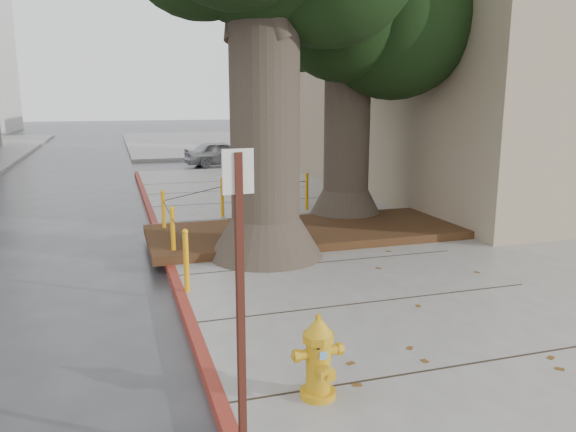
{
  "coord_description": "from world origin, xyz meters",
  "views": [
    {
      "loc": [
        -2.82,
        -6.69,
        2.93
      ],
      "look_at": [
        -0.23,
        1.58,
        1.1
      ],
      "focal_mm": 35.0,
      "sensor_mm": 36.0,
      "label": 1
    }
  ],
  "objects_px": {
    "fire_hydrant": "(318,357)",
    "car_red": "(426,147)",
    "signpost": "(240,286)",
    "car_silver": "(221,153)"
  },
  "relations": [
    {
      "from": "fire_hydrant",
      "to": "signpost",
      "type": "distance_m",
      "value": 1.4
    },
    {
      "from": "fire_hydrant",
      "to": "signpost",
      "type": "xyz_separation_m",
      "value": [
        -0.85,
        -0.54,
        0.97
      ]
    },
    {
      "from": "signpost",
      "to": "car_silver",
      "type": "xyz_separation_m",
      "value": [
        3.66,
        20.28,
        -0.98
      ]
    },
    {
      "from": "fire_hydrant",
      "to": "car_red",
      "type": "bearing_deg",
      "value": 53.59
    },
    {
      "from": "signpost",
      "to": "car_red",
      "type": "relative_size",
      "value": 0.64
    },
    {
      "from": "car_silver",
      "to": "car_red",
      "type": "bearing_deg",
      "value": -100.35
    },
    {
      "from": "signpost",
      "to": "car_red",
      "type": "distance_m",
      "value": 23.87
    },
    {
      "from": "fire_hydrant",
      "to": "signpost",
      "type": "bearing_deg",
      "value": -150.79
    },
    {
      "from": "car_red",
      "to": "fire_hydrant",
      "type": "bearing_deg",
      "value": 148.52
    },
    {
      "from": "signpost",
      "to": "car_silver",
      "type": "height_order",
      "value": "signpost"
    }
  ]
}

